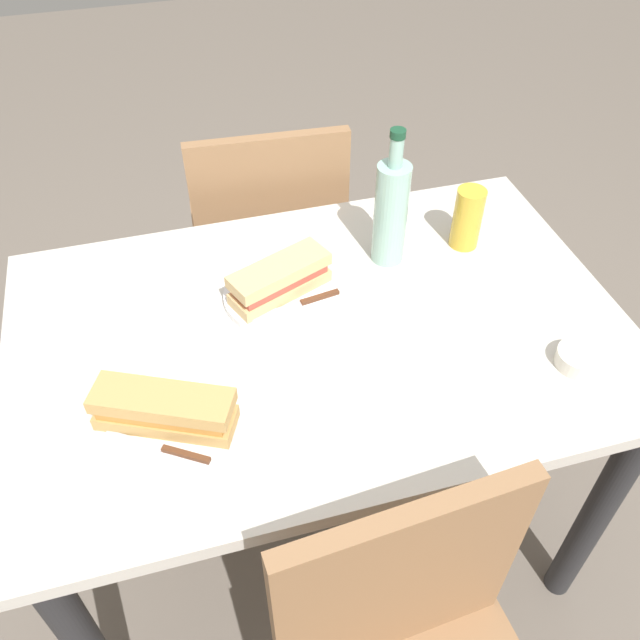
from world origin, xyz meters
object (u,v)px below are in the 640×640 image
(plate_near, at_px, (281,295))
(plate_far, at_px, (168,425))
(baguette_sandwich_far, at_px, (164,409))
(olive_bowl, at_px, (579,358))
(knife_far, at_px, (163,449))
(baguette_sandwich_near, at_px, (280,279))
(water_bottle, at_px, (391,211))
(beer_glass, at_px, (467,218))
(knife_near, at_px, (301,303))
(dining_table, at_px, (320,368))
(chair_near, at_px, (269,241))

(plate_near, relative_size, plate_far, 1.00)
(baguette_sandwich_far, xyz_separation_m, olive_bowl, (-0.71, 0.06, -0.03))
(knife_far, bearing_deg, baguette_sandwich_near, -129.99)
(water_bottle, relative_size, beer_glass, 2.19)
(knife_near, bearing_deg, plate_near, -55.63)
(water_bottle, height_order, olive_bowl, water_bottle)
(plate_near, xyz_separation_m, knife_far, (0.26, 0.31, 0.01))
(dining_table, height_order, knife_near, knife_near)
(dining_table, relative_size, baguette_sandwich_near, 5.45)
(chair_near, distance_m, knife_far, 0.88)
(knife_near, relative_size, olive_bowl, 2.23)
(plate_far, bearing_deg, chair_near, -113.26)
(knife_near, xyz_separation_m, beer_glass, (-0.39, -0.11, 0.05))
(plate_near, bearing_deg, baguette_sandwich_near, -90.00)
(knife_near, height_order, beer_glass, beer_glass)
(baguette_sandwich_far, height_order, water_bottle, water_bottle)
(baguette_sandwich_far, relative_size, olive_bowl, 2.88)
(baguette_sandwich_near, xyz_separation_m, beer_glass, (-0.42, -0.06, 0.02))
(plate_far, height_order, beer_glass, beer_glass)
(dining_table, xyz_separation_m, baguette_sandwich_near, (0.05, -0.10, 0.16))
(dining_table, bearing_deg, plate_near, -62.70)
(knife_near, relative_size, water_bottle, 0.61)
(plate_far, relative_size, olive_bowl, 2.78)
(beer_glass, bearing_deg, baguette_sandwich_far, 25.67)
(baguette_sandwich_near, bearing_deg, baguette_sandwich_far, 46.08)
(beer_glass, bearing_deg, dining_table, 24.12)
(baguette_sandwich_near, distance_m, olive_bowl, 0.56)
(knife_far, bearing_deg, beer_glass, -151.22)
(chair_near, xyz_separation_m, beer_glass, (-0.35, 0.41, 0.30))
(plate_far, relative_size, water_bottle, 0.76)
(knife_near, xyz_separation_m, olive_bowl, (-0.44, 0.27, -0.00))
(baguette_sandwich_near, distance_m, knife_near, 0.06)
(olive_bowl, bearing_deg, plate_near, -33.67)
(dining_table, distance_m, chair_near, 0.59)
(dining_table, distance_m, plate_near, 0.17)
(dining_table, bearing_deg, water_bottle, -139.53)
(baguette_sandwich_far, bearing_deg, knife_near, -142.67)
(beer_glass, height_order, olive_bowl, beer_glass)
(dining_table, xyz_separation_m, knife_far, (0.31, 0.21, 0.13))
(beer_glass, bearing_deg, chair_near, -49.79)
(knife_far, bearing_deg, chair_near, -112.60)
(beer_glass, bearing_deg, plate_near, 8.53)
(chair_near, bearing_deg, plate_near, 81.91)
(plate_near, relative_size, knife_near, 1.25)
(dining_table, height_order, knife_far, knife_far)
(baguette_sandwich_near, height_order, olive_bowl, baguette_sandwich_near)
(chair_near, relative_size, knife_near, 4.83)
(plate_far, bearing_deg, knife_far, 77.32)
(baguette_sandwich_far, bearing_deg, water_bottle, -146.96)
(plate_far, xyz_separation_m, beer_glass, (-0.66, -0.32, 0.06))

